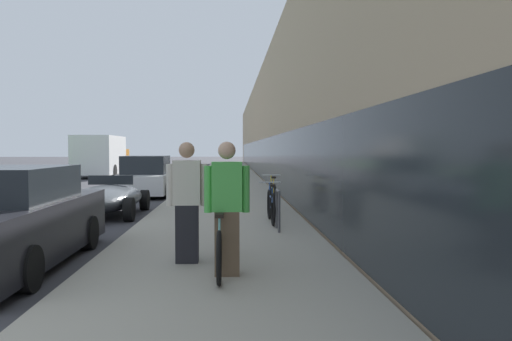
{
  "coord_description": "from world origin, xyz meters",
  "views": [
    {
      "loc": [
        5.84,
        -5.28,
        1.81
      ],
      "look_at": [
        6.79,
        12.69,
        1.03
      ],
      "focal_mm": 35.0,
      "sensor_mm": 36.0,
      "label": 1
    }
  ],
  "objects": [
    {
      "name": "sidewalk_slab",
      "position": [
        5.67,
        21.0,
        0.06
      ],
      "size": [
        3.89,
        70.0,
        0.12
      ],
      "color": "#A39E8E",
      "rests_on": "ground"
    },
    {
      "name": "storefront_facade",
      "position": [
        12.65,
        29.0,
        3.26
      ],
      "size": [
        10.01,
        70.0,
        6.53
      ],
      "color": "tan",
      "rests_on": "ground"
    },
    {
      "name": "lawn_strip",
      "position": [
        -7.36,
        25.0,
        0.01
      ],
      "size": [
        6.46,
        70.0,
        0.03
      ],
      "color": "#478438",
      "rests_on": "ground"
    },
    {
      "name": "tandem_bicycle",
      "position": [
        5.7,
        1.61,
        0.49
      ],
      "size": [
        0.52,
        2.3,
        0.86
      ],
      "color": "black",
      "rests_on": "sidewalk_slab"
    },
    {
      "name": "person_rider",
      "position": [
        5.8,
        1.33,
        1.02
      ],
      "size": [
        0.61,
        0.24,
        1.78
      ],
      "color": "brown",
      "rests_on": "sidewalk_slab"
    },
    {
      "name": "person_bystander",
      "position": [
        5.2,
        2.11,
        1.02
      ],
      "size": [
        0.61,
        0.24,
        1.79
      ],
      "color": "black",
      "rests_on": "sidewalk_slab"
    },
    {
      "name": "bike_rack_hoop",
      "position": [
        6.83,
        4.92,
        0.64
      ],
      "size": [
        0.05,
        0.6,
        0.84
      ],
      "color": "#4C4C51",
      "rests_on": "sidewalk_slab"
    },
    {
      "name": "cruiser_bike_nearest",
      "position": [
        6.78,
        6.05,
        0.51
      ],
      "size": [
        0.52,
        1.77,
        0.91
      ],
      "color": "black",
      "rests_on": "sidewalk_slab"
    },
    {
      "name": "cruiser_bike_middle",
      "position": [
        7.0,
        8.18,
        0.53
      ],
      "size": [
        0.52,
        1.83,
        0.97
      ],
      "color": "black",
      "rests_on": "sidewalk_slab"
    },
    {
      "name": "parked_sedan_curbside",
      "position": [
        2.49,
        2.43,
        0.71
      ],
      "size": [
        1.83,
        4.55,
        1.54
      ],
      "color": "black",
      "rests_on": "ground"
    },
    {
      "name": "vintage_roadster_curbside",
      "position": [
        2.5,
        8.37,
        0.47
      ],
      "size": [
        1.88,
        3.96,
        1.07
      ],
      "color": "#4C5156",
      "rests_on": "ground"
    },
    {
      "name": "parked_sedan_far",
      "position": [
        2.6,
        14.21,
        0.69
      ],
      "size": [
        1.97,
        4.17,
        1.54
      ],
      "color": "white",
      "rests_on": "ground"
    },
    {
      "name": "moving_truck",
      "position": [
        -2.45,
        27.43,
        1.34
      ],
      "size": [
        2.45,
        6.38,
        2.63
      ],
      "color": "orange",
      "rests_on": "ground"
    }
  ]
}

